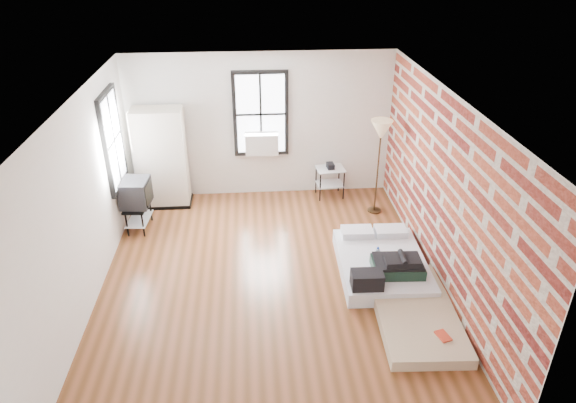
{
  "coord_description": "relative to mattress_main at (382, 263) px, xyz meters",
  "views": [
    {
      "loc": [
        -0.21,
        -6.3,
        4.71
      ],
      "look_at": [
        0.31,
        0.3,
        1.19
      ],
      "focal_mm": 32.0,
      "sensor_mm": 36.0,
      "label": 1
    }
  ],
  "objects": [
    {
      "name": "ground",
      "position": [
        -1.74,
        -0.11,
        -0.16
      ],
      "size": [
        6.0,
        6.0,
        0.0
      ],
      "primitive_type": "plane",
      "color": "#563016",
      "rests_on": "ground"
    },
    {
      "name": "room_shell",
      "position": [
        -1.51,
        0.25,
        1.58
      ],
      "size": [
        5.02,
        6.02,
        2.8
      ],
      "color": "silver",
      "rests_on": "ground"
    },
    {
      "name": "mattress_main",
      "position": [
        0.0,
        0.0,
        0.0
      ],
      "size": [
        1.36,
        1.81,
        0.57
      ],
      "rotation": [
        0.0,
        0.0,
        -0.03
      ],
      "color": "white",
      "rests_on": "ground"
    },
    {
      "name": "mattress_bare",
      "position": [
        0.19,
        -0.89,
        -0.03
      ],
      "size": [
        1.15,
        2.04,
        0.43
      ],
      "rotation": [
        0.0,
        0.0,
        -0.05
      ],
      "color": "tan",
      "rests_on": "ground"
    },
    {
      "name": "wardrobe",
      "position": [
        -3.62,
        2.54,
        0.79
      ],
      "size": [
        0.96,
        0.55,
        1.89
      ],
      "rotation": [
        0.0,
        0.0,
        0.0
      ],
      "color": "black",
      "rests_on": "ground"
    },
    {
      "name": "side_table",
      "position": [
        -0.42,
        2.61,
        0.32
      ],
      "size": [
        0.57,
        0.48,
        0.71
      ],
      "rotation": [
        0.0,
        0.0,
        0.1
      ],
      "color": "black",
      "rests_on": "ground"
    },
    {
      "name": "floor_lamp",
      "position": [
        0.33,
        1.92,
        1.38
      ],
      "size": [
        0.38,
        0.38,
        1.79
      ],
      "color": "#322210",
      "rests_on": "ground"
    },
    {
      "name": "tv_stand",
      "position": [
        -3.96,
        1.63,
        0.51
      ],
      "size": [
        0.51,
        0.69,
        0.94
      ],
      "rotation": [
        0.0,
        0.0,
        -0.08
      ],
      "color": "black",
      "rests_on": "ground"
    }
  ]
}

